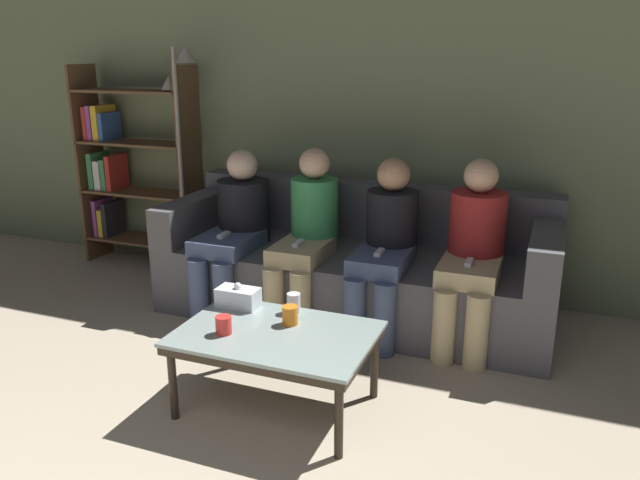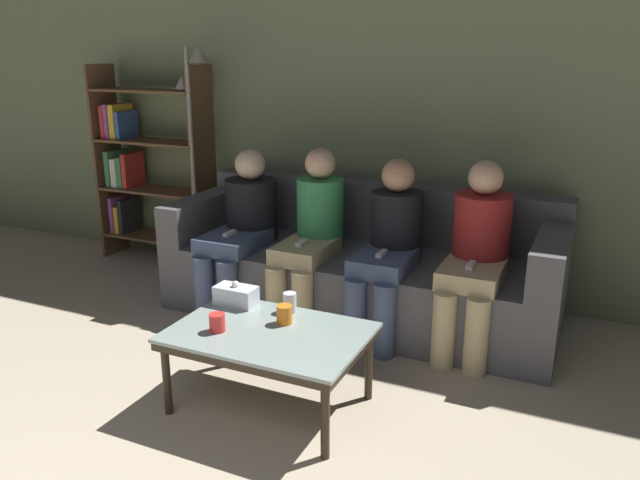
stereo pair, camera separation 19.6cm
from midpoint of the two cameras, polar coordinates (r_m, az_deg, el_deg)
name	(u,v)px [view 1 (the left image)]	position (r m, az deg, el deg)	size (l,w,h in m)	color
wall_back	(383,110)	(4.47, 4.53, 11.78)	(12.00, 0.06, 2.60)	#707F5B
couch	(356,268)	(4.17, 2.01, -2.58)	(2.54, 0.95, 0.82)	#515156
coffee_table	(276,340)	(3.04, -5.92, -9.10)	(0.94, 0.63, 0.41)	#8C9E99
cup_near_left	(224,325)	(3.03, -10.67, -7.67)	(0.08, 0.08, 0.09)	red
cup_near_right	(293,303)	(3.21, -4.22, -5.78)	(0.07, 0.07, 0.10)	silver
cup_far_center	(290,315)	(3.08, -4.59, -6.89)	(0.08, 0.08, 0.09)	orange
tissue_box	(238,297)	(3.32, -9.18, -5.19)	(0.22, 0.12, 0.13)	silver
bookshelf	(126,168)	(5.33, -18.31, 6.30)	(0.99, 0.32, 1.60)	brown
standing_lamp	(181,140)	(4.79, -13.72, 8.88)	(0.31, 0.26, 1.73)	gray
seated_person_left_end	(236,225)	(4.21, -9.03, 1.36)	(0.35, 0.71, 1.07)	#47567A
seated_person_mid_left	(307,232)	(3.97, -2.57, 0.75)	(0.31, 0.67, 1.11)	tan
seated_person_mid_right	(386,242)	(3.81, 4.61, -0.19)	(0.32, 0.67, 1.08)	#47567A
seated_person_right_end	(473,248)	(3.71, 12.37, -0.77)	(0.33, 0.66, 1.10)	tan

